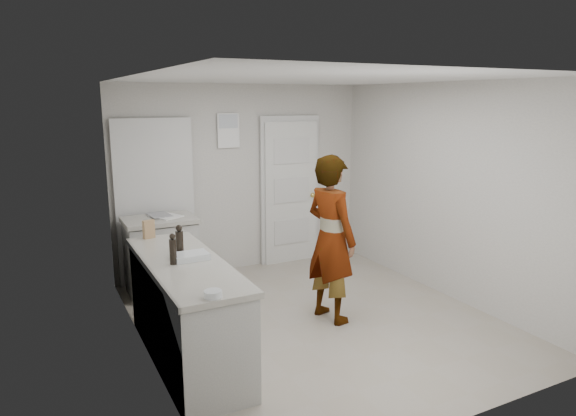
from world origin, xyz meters
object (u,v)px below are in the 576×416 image
oil_cruet_b (173,250)px  egg_bowl (213,294)px  spice_jar (174,245)px  oil_cruet_a (179,240)px  person (331,239)px  cake_mix_box (149,229)px  baking_dish (191,256)px

oil_cruet_b → egg_bowl: bearing=-86.4°
spice_jar → oil_cruet_a: size_ratio=0.29×
person → oil_cruet_b: person is taller
cake_mix_box → oil_cruet_a: bearing=-94.1°
baking_dish → egg_bowl: bearing=-97.1°
person → cake_mix_box: size_ratio=9.44×
person → spice_jar: person is taller
egg_bowl → baking_dish: bearing=82.9°
person → oil_cruet_a: size_ratio=6.35×
oil_cruet_b → baking_dish: bearing=21.9°
person → oil_cruet_a: 1.59m
cake_mix_box → spice_jar: 0.52m
egg_bowl → person: bearing=33.0°
person → egg_bowl: person is taller
person → egg_bowl: bearing=110.8°
cake_mix_box → spice_jar: (0.12, -0.50, -0.05)m
person → cake_mix_box: bearing=54.8°
person → cake_mix_box: 1.86m
oil_cruet_a → person: bearing=-1.3°
cake_mix_box → oil_cruet_a: oil_cruet_a is taller
spice_jar → egg_bowl: 1.30m
baking_dish → oil_cruet_b: bearing=-158.1°
spice_jar → baking_dish: spice_jar is taller
cake_mix_box → baking_dish: size_ratio=0.62×
person → baking_dish: bearing=83.0°
cake_mix_box → egg_bowl: bearing=-102.8°
cake_mix_box → oil_cruet_b: oil_cruet_b is taller
cake_mix_box → egg_bowl: (0.06, -1.80, -0.07)m
baking_dish → person: bearing=5.2°
oil_cruet_b → person: bearing=7.0°
spice_jar → oil_cruet_a: bearing=-88.6°
baking_dish → spice_jar: bearing=98.0°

